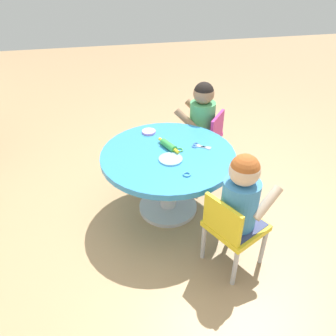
% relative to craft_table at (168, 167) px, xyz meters
% --- Properties ---
extents(ground_plane, '(10.00, 10.00, 0.00)m').
position_rel_craft_table_xyz_m(ground_plane, '(0.00, 0.00, -0.38)').
color(ground_plane, tan).
extents(craft_table, '(0.93, 0.93, 0.50)m').
position_rel_craft_table_xyz_m(craft_table, '(0.00, 0.00, 0.00)').
color(craft_table, silver).
rests_on(craft_table, ground).
extents(child_chair_left, '(0.40, 0.40, 0.54)m').
position_rel_craft_table_xyz_m(child_chair_left, '(-0.59, -0.26, -0.08)').
color(child_chair_left, '#B7B7BC').
rests_on(child_chair_left, ground).
extents(seated_child_left, '(0.40, 0.43, 0.51)m').
position_rel_craft_table_xyz_m(seated_child_left, '(-0.57, -0.30, 0.15)').
color(seated_child_left, '#3F4772').
rests_on(seated_child_left, ground).
extents(child_chair_right, '(0.42, 0.42, 0.54)m').
position_rel_craft_table_xyz_m(child_chair_right, '(0.49, -0.42, -0.08)').
color(child_chair_right, '#B7B7BC').
rests_on(child_chair_right, ground).
extents(seated_child_right, '(0.42, 0.44, 0.51)m').
position_rel_craft_table_xyz_m(seated_child_right, '(0.51, -0.39, 0.15)').
color(seated_child_right, '#3F4772').
rests_on(seated_child_right, ground).
extents(rolling_pin, '(0.22, 0.11, 0.05)m').
position_rel_craft_table_xyz_m(rolling_pin, '(0.06, -0.02, 0.14)').
color(rolling_pin, green).
rests_on(rolling_pin, craft_table).
extents(craft_scissors, '(0.12, 0.14, 0.01)m').
position_rel_craft_table_xyz_m(craft_scissors, '(0.04, -0.23, 0.11)').
color(craft_scissors, silver).
rests_on(craft_scissors, craft_table).
extents(playdough_blob_0, '(0.10, 0.10, 0.02)m').
position_rel_craft_table_xyz_m(playdough_blob_0, '(0.32, 0.08, 0.12)').
color(playdough_blob_0, '#CC99E5').
rests_on(playdough_blob_0, craft_table).
extents(playdough_blob_1, '(0.16, 0.16, 0.01)m').
position_rel_craft_table_xyz_m(playdough_blob_1, '(-0.09, 0.00, 0.12)').
color(playdough_blob_1, '#8CCCF2').
rests_on(playdough_blob_1, craft_table).
extents(cookie_cutter_0, '(0.05, 0.05, 0.01)m').
position_rel_craft_table_xyz_m(cookie_cutter_0, '(-0.28, -0.06, 0.12)').
color(cookie_cutter_0, '#3F99D8').
rests_on(cookie_cutter_0, craft_table).
extents(cookie_cutter_1, '(0.05, 0.05, 0.01)m').
position_rel_craft_table_xyz_m(cookie_cutter_1, '(0.02, -0.09, 0.12)').
color(cookie_cutter_1, '#4CB259').
rests_on(cookie_cutter_1, craft_table).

